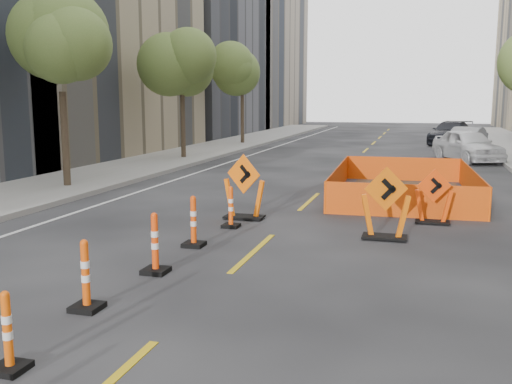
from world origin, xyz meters
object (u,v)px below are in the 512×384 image
(channelizer_3, at_px, (86,275))
(channelizer_6, at_px, (231,207))
(chevron_sign_right, at_px, (434,196))
(chevron_sign_center, at_px, (386,203))
(chevron_sign_left, at_px, (244,187))
(parked_car_far, at_px, (451,133))
(channelizer_5, at_px, (193,221))
(parked_car_near, at_px, (468,145))
(parked_car_mid, at_px, (466,140))
(channelizer_2, at_px, (7,331))
(channelizer_4, at_px, (155,243))

(channelizer_3, distance_m, channelizer_6, 5.76)
(channelizer_6, distance_m, chevron_sign_right, 5.01)
(chevron_sign_center, height_order, chevron_sign_right, chevron_sign_center)
(chevron_sign_left, relative_size, parked_car_far, 0.31)
(channelizer_6, xyz_separation_m, chevron_sign_right, (4.68, 1.79, 0.19))
(channelizer_3, bearing_deg, parked_car_far, 79.00)
(chevron_sign_center, bearing_deg, channelizer_6, 156.48)
(channelizer_6, relative_size, chevron_sign_right, 0.73)
(channelizer_5, bearing_deg, parked_car_near, 70.55)
(channelizer_3, bearing_deg, parked_car_mid, 75.81)
(channelizer_2, bearing_deg, channelizer_3, 96.56)
(channelizer_6, bearing_deg, channelizer_3, -92.92)
(channelizer_5, bearing_deg, chevron_sign_left, 86.32)
(channelizer_6, bearing_deg, chevron_sign_right, 20.91)
(channelizer_2, bearing_deg, channelizer_4, 90.74)
(chevron_sign_left, relative_size, chevron_sign_right, 1.22)
(channelizer_2, xyz_separation_m, channelizer_6, (0.07, 7.67, 0.02))
(parked_car_near, xyz_separation_m, parked_car_far, (-0.30, 10.80, -0.01))
(channelizer_3, bearing_deg, chevron_sign_left, 87.42)
(channelizer_3, relative_size, channelizer_5, 0.99)
(chevron_sign_left, distance_m, parked_car_far, 27.63)
(chevron_sign_left, relative_size, parked_car_near, 0.36)
(channelizer_3, relative_size, channelizer_6, 1.07)
(chevron_sign_left, distance_m, chevron_sign_right, 4.73)
(channelizer_4, bearing_deg, channelizer_3, -95.10)
(chevron_sign_right, distance_m, parked_car_mid, 20.78)
(channelizer_6, bearing_deg, chevron_sign_left, 89.28)
(channelizer_5, relative_size, chevron_sign_right, 0.79)
(channelizer_5, distance_m, chevron_sign_left, 2.98)
(channelizer_2, relative_size, channelizer_6, 0.95)
(channelizer_3, distance_m, channelizer_4, 1.93)
(chevron_sign_left, height_order, chevron_sign_center, chevron_sign_left)
(chevron_sign_left, bearing_deg, channelizer_4, -72.71)
(chevron_sign_center, xyz_separation_m, parked_car_far, (2.62, 28.11, -0.02))
(channelizer_3, distance_m, chevron_sign_left, 6.80)
(channelizer_5, distance_m, chevron_sign_right, 6.11)
(channelizer_3, height_order, chevron_sign_center, chevron_sign_center)
(channelizer_2, distance_m, channelizer_4, 3.84)
(chevron_sign_right, relative_size, parked_car_mid, 0.31)
(channelizer_3, xyz_separation_m, chevron_sign_center, (3.93, 5.59, 0.28))
(parked_car_mid, bearing_deg, chevron_sign_right, -78.02)
(chevron_sign_right, bearing_deg, parked_car_near, 68.29)
(parked_car_mid, bearing_deg, channelizer_5, -88.11)
(chevron_sign_right, distance_m, parked_car_near, 15.47)
(parked_car_near, xyz_separation_m, parked_car_mid, (0.29, 5.31, -0.08))
(channelizer_2, height_order, parked_car_far, parked_car_far)
(channelizer_5, bearing_deg, parked_car_far, 77.85)
(channelizer_6, bearing_deg, channelizer_2, -90.54)
(channelizer_5, distance_m, channelizer_6, 1.93)
(channelizer_5, height_order, chevron_sign_center, chevron_sign_center)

